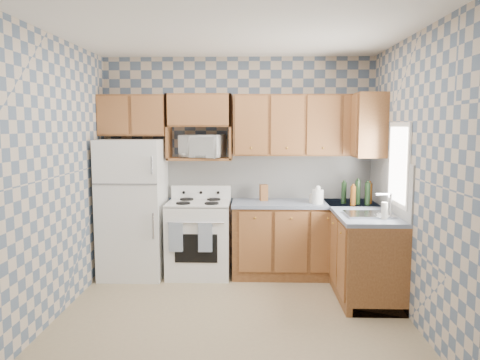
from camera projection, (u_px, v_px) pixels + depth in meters
The scene contains 31 objects.
floor at pixel (233, 316), 4.55m from camera, with size 3.40×3.40×0.00m, color #907B5E.
back_wall at pixel (238, 165), 5.98m from camera, with size 3.40×0.02×2.70m, color slate.
right_wall at pixel (415, 179), 4.34m from camera, with size 0.02×3.20×2.70m, color slate.
backsplash_back at pixel (269, 176), 5.98m from camera, with size 2.60×0.01×0.56m, color white.
backsplash_right at pixel (389, 184), 5.15m from camera, with size 0.01×1.60×0.56m, color white.
refrigerator at pixel (133, 208), 5.73m from camera, with size 0.75×0.70×1.68m, color white.
stove_body at pixel (199, 239), 5.77m from camera, with size 0.76×0.65×0.90m, color white.
cooktop at pixel (199, 203), 5.72m from camera, with size 0.76×0.65×0.03m, color silver.
backguard at pixel (201, 192), 5.98m from camera, with size 0.76×0.08×0.17m, color white.
dish_towel_left at pixel (176, 237), 5.43m from camera, with size 0.16×0.03×0.34m, color navy.
dish_towel_right at pixel (205, 237), 5.42m from camera, with size 0.16×0.03×0.34m, color navy.
base_cabinets_back at pixel (304, 240), 5.76m from camera, with size 1.75×0.60×0.88m, color brown.
base_cabinets_right at pixel (360, 251), 5.25m from camera, with size 0.60×1.60×0.88m, color brown.
countertop_back at pixel (305, 203), 5.70m from camera, with size 1.77×0.63×0.04m, color slate.
countertop_right at pixel (361, 211), 5.20m from camera, with size 0.63×1.60×0.04m, color slate.
upper_cabinets_back at pixel (305, 125), 5.73m from camera, with size 1.75×0.33×0.74m, color brown.
upper_cabinets_fridge at pixel (134, 116), 5.78m from camera, with size 0.82×0.33×0.50m, color brown.
upper_cabinets_right at pixel (367, 125), 5.53m from camera, with size 0.33×0.70×0.74m, color brown.
microwave_shelf at pixel (200, 159), 5.82m from camera, with size 0.80×0.33×0.03m, color brown.
microwave at pixel (202, 146), 5.80m from camera, with size 0.51×0.35×0.28m, color white.
sink at pixel (369, 215), 4.85m from camera, with size 0.48×0.40×0.03m, color #B7B7BC.
window at pixel (399, 165), 4.78m from camera, with size 0.02×0.66×0.86m, color silver.
bottle_0 at pixel (358, 192), 5.51m from camera, with size 0.06×0.06×0.29m, color black.
bottle_1 at pixel (367, 194), 5.45m from camera, with size 0.06×0.06×0.27m, color black.
bottle_2 at pixel (370, 194), 5.55m from camera, with size 0.06×0.06×0.25m, color #643610.
bottle_3 at pixel (353, 196), 5.44m from camera, with size 0.06×0.06×0.23m, color #643610.
bottle_4 at pixel (344, 193), 5.58m from camera, with size 0.06×0.06×0.26m, color black.
knife_block at pixel (264, 193), 5.80m from camera, with size 0.09×0.09×0.20m, color brown.
electric_kettle at pixel (318, 197), 5.56m from camera, with size 0.13×0.13×0.17m, color white.
food_containers at pixel (315, 198), 5.64m from camera, with size 0.16×0.16×0.10m, color silver, non-canonical shape.
soap_bottle at pixel (384, 211), 4.64m from camera, with size 0.06×0.06×0.17m, color silver.
Camera 1 is at (0.20, -4.36, 1.85)m, focal length 35.00 mm.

